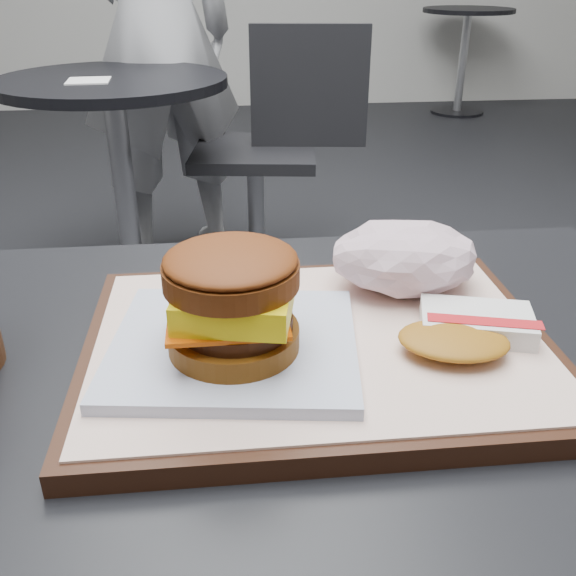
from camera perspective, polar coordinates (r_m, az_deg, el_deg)
The scene contains 10 objects.
customer_table at distance 0.63m, azimuth -1.60°, elevation -23.03°, with size 0.80×0.60×0.77m.
serving_tray at distance 0.53m, azimuth 2.68°, elevation -5.22°, with size 0.38×0.28×0.02m.
breakfast_sandwich at distance 0.48m, azimuth -4.88°, elevation -2.10°, with size 0.21×0.19×0.09m.
hash_brown at distance 0.53m, azimuth 15.58°, elevation -3.62°, with size 0.13×0.11×0.02m.
crumpled_wrapper at distance 0.60m, azimuth 10.38°, elevation 2.71°, with size 0.14×0.11×0.06m, color silver, non-canonical shape.
neighbor_table at distance 2.14m, azimuth -14.80°, elevation 12.39°, with size 0.70×0.70×0.75m.
napkin at distance 2.03m, azimuth -17.32°, elevation 17.19°, with size 0.12×0.12×0.00m, color white.
neighbor_chair at distance 2.29m, azimuth -1.26°, elevation 13.19°, with size 0.62×0.47×0.88m.
patron at distance 2.48m, azimuth -11.60°, elevation 21.42°, with size 0.61×0.40×1.67m, color silver.
bg_table_far at distance 5.25m, azimuth 15.51°, elevation 20.81°, with size 0.66×0.66×0.75m.
Camera 1 is at (-0.02, -0.40, 1.07)m, focal length 40.00 mm.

